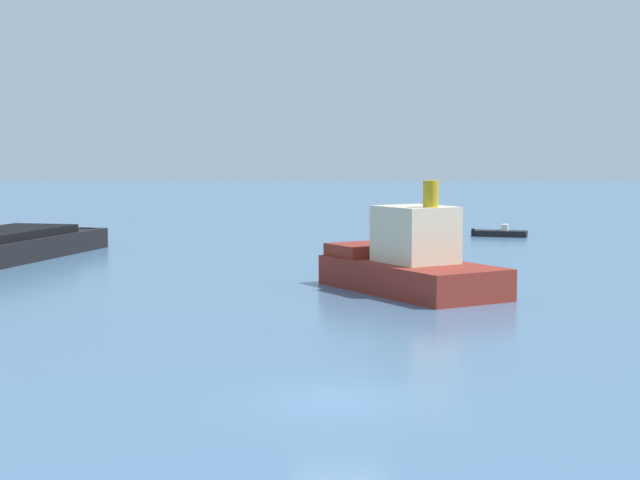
# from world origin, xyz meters

# --- Properties ---
(ground_plane) EXTENTS (400.00, 400.00, 0.00)m
(ground_plane) POSITION_xyz_m (0.00, 0.00, 0.00)
(ground_plane) COLOR #476B8E
(tugboat) EXTENTS (8.68, 10.43, 5.21)m
(tugboat) POSITION_xyz_m (3.41, 20.05, 1.35)
(tugboat) COLOR maroon
(tugboat) RESTS_ON ground
(small_motorboat) EXTENTS (4.36, 2.59, 0.96)m
(small_motorboat) POSITION_xyz_m (13.02, 50.48, 0.26)
(small_motorboat) COLOR black
(small_motorboat) RESTS_ON ground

